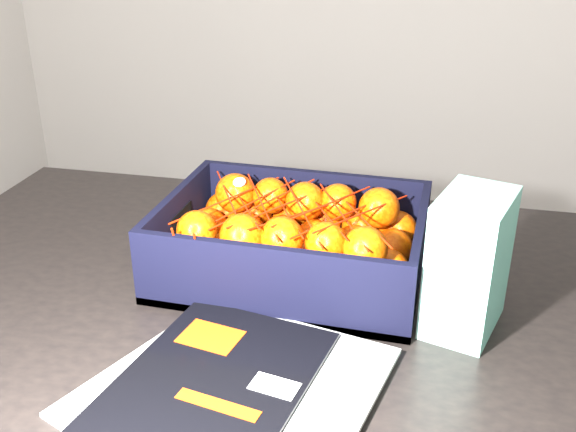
% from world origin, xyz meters
% --- Properties ---
extents(table, '(1.23, 0.84, 0.75)m').
position_xyz_m(table, '(-0.09, -0.11, 0.65)').
color(table, black).
rests_on(table, ground).
extents(magazine_stack, '(0.38, 0.34, 0.02)m').
position_xyz_m(magazine_stack, '(-0.07, -0.33, 0.76)').
color(magazine_stack, silver).
rests_on(magazine_stack, table).
extents(produce_crate, '(0.39, 0.29, 0.12)m').
position_xyz_m(produce_crate, '(-0.06, -0.04, 0.79)').
color(produce_crate, brown).
rests_on(produce_crate, table).
extents(clementine_heap, '(0.36, 0.27, 0.11)m').
position_xyz_m(clementine_heap, '(-0.06, -0.04, 0.81)').
color(clementine_heap, '#DF4904').
rests_on(clementine_heap, produce_crate).
extents(mesh_net, '(0.32, 0.26, 0.09)m').
position_xyz_m(mesh_net, '(-0.07, -0.05, 0.86)').
color(mesh_net, '#B41E06').
rests_on(mesh_net, clementine_heap).
extents(retail_carton, '(0.11, 0.14, 0.19)m').
position_xyz_m(retail_carton, '(0.19, -0.12, 0.84)').
color(retail_carton, white).
rests_on(retail_carton, table).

